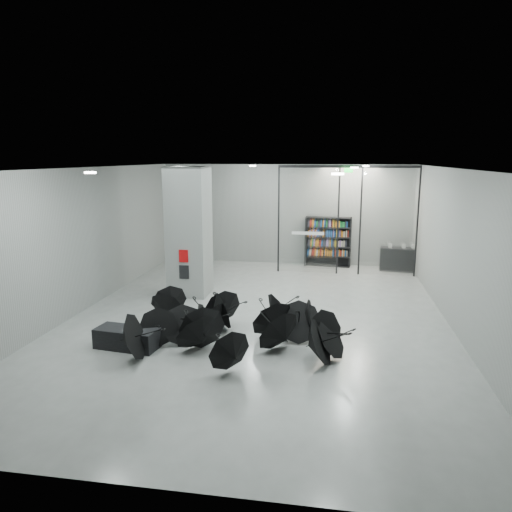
% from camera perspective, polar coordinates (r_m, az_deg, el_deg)
% --- Properties ---
extents(room, '(14.00, 14.02, 4.01)m').
position_cam_1_polar(room, '(12.53, 0.24, 5.06)').
color(room, gray).
rests_on(room, ground).
extents(column, '(1.20, 1.20, 4.00)m').
position_cam_1_polar(column, '(15.14, -7.94, 2.87)').
color(column, slate).
rests_on(column, ground).
extents(fire_cabinet, '(0.28, 0.04, 0.38)m').
position_cam_1_polar(fire_cabinet, '(14.67, -8.58, -0.00)').
color(fire_cabinet, '#A50A07').
rests_on(fire_cabinet, column).
extents(info_panel, '(0.30, 0.03, 0.42)m').
position_cam_1_polar(info_panel, '(14.78, -8.53, -1.90)').
color(info_panel, black).
rests_on(info_panel, column).
extents(exit_sign, '(0.30, 0.06, 0.15)m').
position_cam_1_polar(exit_sign, '(17.60, 10.91, 9.94)').
color(exit_sign, '#0CE533').
rests_on(exit_sign, room).
extents(glass_partition, '(5.06, 0.08, 4.00)m').
position_cam_1_polar(glass_partition, '(17.92, 10.67, 4.72)').
color(glass_partition, silver).
rests_on(glass_partition, ground).
extents(bench, '(1.50, 0.79, 0.46)m').
position_cam_1_polar(bench, '(11.51, -15.02, -9.38)').
color(bench, black).
rests_on(bench, ground).
extents(bookshelf, '(1.82, 0.56, 1.97)m').
position_cam_1_polar(bookshelf, '(19.32, 8.54, 1.70)').
color(bookshelf, black).
rests_on(bookshelf, ground).
extents(shop_counter, '(1.55, 0.78, 0.89)m').
position_cam_1_polar(shop_counter, '(19.18, 16.71, -0.38)').
color(shop_counter, black).
rests_on(shop_counter, ground).
extents(umbrella_cluster, '(5.41, 4.29, 1.29)m').
position_cam_1_polar(umbrella_cluster, '(11.35, -2.39, -8.84)').
color(umbrella_cluster, black).
rests_on(umbrella_cluster, ground).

